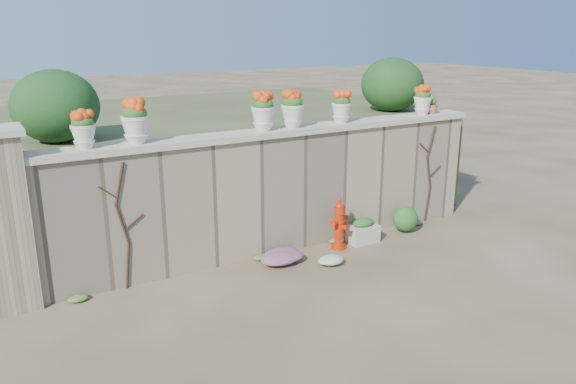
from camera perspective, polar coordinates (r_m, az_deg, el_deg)
ground at (r=8.43m, az=5.16°, el=-9.71°), size 80.00×80.00×0.00m
stone_wall at (r=9.49m, az=-0.96°, el=-0.13°), size 8.00×0.40×2.00m
wall_cap at (r=9.24m, az=-0.99°, el=6.12°), size 8.10×0.52×0.10m
gate_pillar at (r=8.31m, az=-26.82°, el=-2.54°), size 0.72×0.72×2.48m
raised_fill at (r=12.29m, az=-8.31°, el=3.55°), size 9.00×6.00×2.00m
back_shrub_left at (r=9.29m, az=-22.56°, el=8.05°), size 1.30×1.30×1.10m
back_shrub_right at (r=12.09m, az=10.54°, el=10.69°), size 1.30×1.30×1.10m
vine_left at (r=8.37m, az=-16.39°, el=-3.20°), size 0.60×0.04×1.91m
vine_right at (r=11.21m, az=14.15°, el=1.92°), size 0.60×0.04×1.91m
fire_hydrant at (r=9.69m, az=5.23°, el=-3.21°), size 0.39×0.28×0.91m
planter_box at (r=10.10m, az=7.65°, el=-3.97°), size 0.54×0.32×0.45m
green_shrub at (r=10.74m, az=12.30°, el=-2.44°), size 0.63×0.57×0.60m
magenta_clump at (r=9.21m, az=-0.41°, el=-6.41°), size 0.96×0.64×0.26m
white_flowers at (r=9.16m, az=4.50°, el=-6.78°), size 0.57×0.45×0.20m
urn_pot_0 at (r=8.17m, az=-20.09°, el=5.97°), size 0.34×0.34×0.53m
urn_pot_1 at (r=8.31m, az=-15.27°, el=6.91°), size 0.40×0.40×0.63m
urn_pot_2 at (r=9.05m, az=-2.54°, el=8.15°), size 0.39×0.39×0.61m
urn_pot_3 at (r=9.32m, az=0.47°, el=8.39°), size 0.39×0.39×0.61m
urn_pot_4 at (r=9.86m, az=5.46°, el=8.59°), size 0.35×0.35×0.55m
urn_pot_5 at (r=11.05m, az=13.52°, el=9.03°), size 0.34×0.34×0.54m
terracotta_pot at (r=11.23m, az=14.34°, el=8.40°), size 0.24×0.24×0.28m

